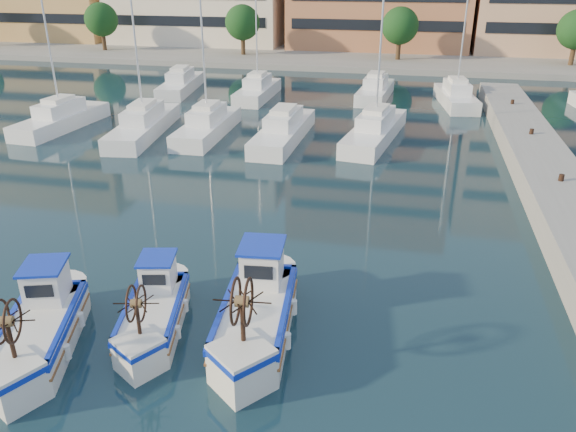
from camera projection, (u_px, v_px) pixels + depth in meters
The scene contains 5 objects.
ground at pixel (174, 351), 16.16m from camera, with size 300.00×300.00×0.00m, color #18323E.
yacht_marina at pixel (296, 110), 40.92m from camera, with size 40.18×23.45×11.50m.
fishing_boat_a at pixel (41, 325), 16.02m from camera, with size 3.02×4.56×2.76m.
fishing_boat_b at pixel (154, 309), 16.93m from camera, with size 2.43×4.08×2.47m.
fishing_boat_c at pixel (257, 309), 16.65m from camera, with size 2.48×4.99×3.05m.
Camera 1 is at (6.08, -12.14, 10.13)m, focal length 35.00 mm.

